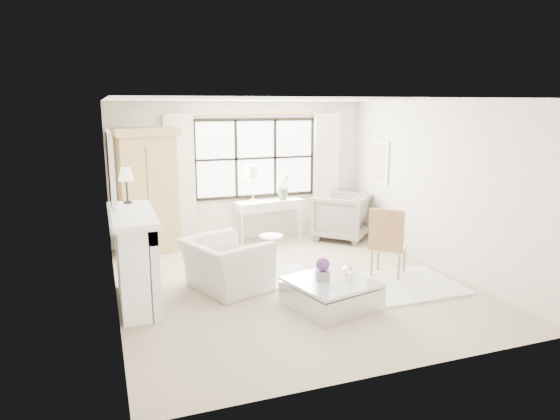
# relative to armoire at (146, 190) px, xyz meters

# --- Properties ---
(floor) EXTENTS (5.50, 5.50, 0.00)m
(floor) POSITION_rel_armoire_xyz_m (1.84, -2.45, -1.14)
(floor) COLOR tan
(floor) RESTS_ON ground
(ceiling) EXTENTS (5.50, 5.50, 0.00)m
(ceiling) POSITION_rel_armoire_xyz_m (1.84, -2.45, 1.56)
(ceiling) COLOR white
(ceiling) RESTS_ON ground
(wall_back) EXTENTS (5.00, 0.00, 5.00)m
(wall_back) POSITION_rel_armoire_xyz_m (1.84, 0.30, 0.21)
(wall_back) COLOR white
(wall_back) RESTS_ON ground
(wall_front) EXTENTS (5.00, 0.00, 5.00)m
(wall_front) POSITION_rel_armoire_xyz_m (1.84, -5.20, 0.21)
(wall_front) COLOR beige
(wall_front) RESTS_ON ground
(wall_left) EXTENTS (0.00, 5.50, 5.50)m
(wall_left) POSITION_rel_armoire_xyz_m (-0.66, -2.45, 0.21)
(wall_left) COLOR silver
(wall_left) RESTS_ON ground
(wall_right) EXTENTS (0.00, 5.50, 5.50)m
(wall_right) POSITION_rel_armoire_xyz_m (4.34, -2.45, 0.21)
(wall_right) COLOR beige
(wall_right) RESTS_ON ground
(window_pane) EXTENTS (2.40, 0.02, 1.50)m
(window_pane) POSITION_rel_armoire_xyz_m (2.14, 0.28, 0.46)
(window_pane) COLOR white
(window_pane) RESTS_ON wall_back
(window_frame) EXTENTS (2.50, 0.04, 1.50)m
(window_frame) POSITION_rel_armoire_xyz_m (2.14, 0.27, 0.46)
(window_frame) COLOR black
(window_frame) RESTS_ON wall_back
(curtain_rod) EXTENTS (3.30, 0.04, 0.04)m
(curtain_rod) POSITION_rel_armoire_xyz_m (2.14, 0.22, 1.33)
(curtain_rod) COLOR #C99346
(curtain_rod) RESTS_ON wall_back
(curtain_left) EXTENTS (0.55, 0.10, 2.47)m
(curtain_left) POSITION_rel_armoire_xyz_m (0.64, 0.20, 0.10)
(curtain_left) COLOR silver
(curtain_left) RESTS_ON ground
(curtain_right) EXTENTS (0.55, 0.10, 2.47)m
(curtain_right) POSITION_rel_armoire_xyz_m (3.64, 0.20, 0.10)
(curtain_right) COLOR white
(curtain_right) RESTS_ON ground
(fireplace) EXTENTS (0.58, 1.66, 1.26)m
(fireplace) POSITION_rel_armoire_xyz_m (-0.43, -2.45, -0.49)
(fireplace) COLOR white
(fireplace) RESTS_ON ground
(mirror_frame) EXTENTS (0.05, 1.15, 0.95)m
(mirror_frame) POSITION_rel_armoire_xyz_m (-0.63, -2.45, 0.70)
(mirror_frame) COLOR silver
(mirror_frame) RESTS_ON wall_left
(mirror_glass) EXTENTS (0.02, 1.00, 0.80)m
(mirror_glass) POSITION_rel_armoire_xyz_m (-0.60, -2.45, 0.70)
(mirror_glass) COLOR silver
(mirror_glass) RESTS_ON wall_left
(art_frame) EXTENTS (0.04, 0.62, 0.82)m
(art_frame) POSITION_rel_armoire_xyz_m (4.31, -0.75, 0.41)
(art_frame) COLOR white
(art_frame) RESTS_ON wall_right
(art_canvas) EXTENTS (0.01, 0.52, 0.72)m
(art_canvas) POSITION_rel_armoire_xyz_m (4.29, -0.75, 0.41)
(art_canvas) COLOR #BDB193
(art_canvas) RESTS_ON wall_right
(mantel_lamp) EXTENTS (0.22, 0.22, 0.51)m
(mantel_lamp) POSITION_rel_armoire_xyz_m (-0.42, -1.82, 0.51)
(mantel_lamp) COLOR black
(mantel_lamp) RESTS_ON fireplace
(armoire) EXTENTS (1.25, 0.93, 2.24)m
(armoire) POSITION_rel_armoire_xyz_m (0.00, 0.00, 0.00)
(armoire) COLOR tan
(armoire) RESTS_ON floor
(console_table) EXTENTS (1.35, 0.61, 0.80)m
(console_table) POSITION_rel_armoire_xyz_m (2.32, -0.00, -0.74)
(console_table) COLOR silver
(console_table) RESTS_ON floor
(console_lamp) EXTENTS (0.28, 0.28, 0.69)m
(console_lamp) POSITION_rel_armoire_xyz_m (1.99, 0.00, 0.22)
(console_lamp) COLOR #C49044
(console_lamp) RESTS_ON console_table
(orchid_plant) EXTENTS (0.36, 0.33, 0.52)m
(orchid_plant) POSITION_rel_armoire_xyz_m (2.63, -0.02, -0.08)
(orchid_plant) COLOR #536845
(orchid_plant) RESTS_ON console_table
(side_table) EXTENTS (0.40, 0.40, 0.51)m
(side_table) POSITION_rel_armoire_xyz_m (1.84, -1.50, -0.81)
(side_table) COLOR silver
(side_table) RESTS_ON floor
(rug_left) EXTENTS (1.61, 1.22, 0.03)m
(rug_left) POSITION_rel_armoire_xyz_m (1.52, -2.13, -1.13)
(rug_left) COLOR silver
(rug_left) RESTS_ON floor
(rug_right) EXTENTS (1.77, 1.33, 0.03)m
(rug_right) POSITION_rel_armoire_xyz_m (3.25, -3.14, -1.12)
(rug_right) COLOR silver
(rug_right) RESTS_ON floor
(club_armchair) EXTENTS (1.33, 1.41, 0.74)m
(club_armchair) POSITION_rel_armoire_xyz_m (0.86, -2.35, -0.77)
(club_armchair) COLOR beige
(club_armchair) RESTS_ON floor
(wingback_chair) EXTENTS (1.41, 1.41, 0.92)m
(wingback_chair) POSITION_rel_armoire_xyz_m (3.70, -0.42, -0.68)
(wingback_chair) COLOR gray
(wingback_chair) RESTS_ON floor
(french_chair) EXTENTS (0.68, 0.68, 1.08)m
(french_chair) POSITION_rel_armoire_xyz_m (3.37, -2.67, -0.83)
(french_chair) COLOR #A97146
(french_chair) RESTS_ON floor
(coffee_table) EXTENTS (1.20, 1.20, 0.38)m
(coffee_table) POSITION_rel_armoire_xyz_m (2.00, -3.50, -0.96)
(coffee_table) COLOR silver
(coffee_table) RESTS_ON floor
(planter_box) EXTENTS (0.21, 0.21, 0.13)m
(planter_box) POSITION_rel_armoire_xyz_m (1.89, -3.44, -0.70)
(planter_box) COLOR slate
(planter_box) RESTS_ON coffee_table
(planter_flowers) EXTENTS (0.18, 0.18, 0.18)m
(planter_flowers) POSITION_rel_armoire_xyz_m (1.89, -3.44, -0.55)
(planter_flowers) COLOR #512967
(planter_flowers) RESTS_ON planter_box
(pillar_candle) EXTENTS (0.09, 0.09, 0.12)m
(pillar_candle) POSITION_rel_armoire_xyz_m (2.20, -3.60, -0.70)
(pillar_candle) COLOR white
(pillar_candle) RESTS_ON coffee_table
(coffee_vase) EXTENTS (0.18, 0.18, 0.16)m
(coffee_vase) POSITION_rel_armoire_xyz_m (2.30, -3.35, -0.68)
(coffee_vase) COLOR silver
(coffee_vase) RESTS_ON coffee_table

